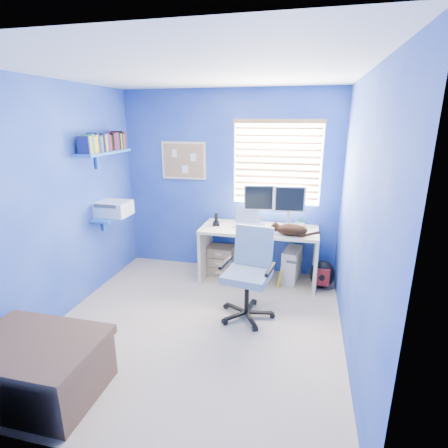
% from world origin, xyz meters
% --- Properties ---
extents(floor, '(3.00, 3.20, 0.00)m').
position_xyz_m(floor, '(0.00, 0.00, 0.00)').
color(floor, '#C1AB8D').
rests_on(floor, ground).
extents(ceiling, '(3.00, 3.20, 0.00)m').
position_xyz_m(ceiling, '(0.00, 0.00, 2.50)').
color(ceiling, white).
rests_on(ceiling, wall_back).
extents(wall_back, '(3.00, 0.01, 2.50)m').
position_xyz_m(wall_back, '(0.00, 1.60, 1.25)').
color(wall_back, '#1B36AD').
rests_on(wall_back, ground).
extents(wall_front, '(3.00, 0.01, 2.50)m').
position_xyz_m(wall_front, '(0.00, -1.60, 1.25)').
color(wall_front, '#1B36AD').
rests_on(wall_front, ground).
extents(wall_left, '(0.01, 3.20, 2.50)m').
position_xyz_m(wall_left, '(-1.50, 0.00, 1.25)').
color(wall_left, '#1B36AD').
rests_on(wall_left, ground).
extents(wall_right, '(0.01, 3.20, 2.50)m').
position_xyz_m(wall_right, '(1.50, 0.00, 1.25)').
color(wall_right, '#1B36AD').
rests_on(wall_right, ground).
extents(desk, '(1.52, 0.65, 0.74)m').
position_xyz_m(desk, '(0.48, 1.26, 0.37)').
color(desk, beige).
rests_on(desk, floor).
extents(laptop, '(0.33, 0.26, 0.22)m').
position_xyz_m(laptop, '(0.30, 1.30, 0.85)').
color(laptop, silver).
rests_on(laptop, desk).
extents(monitor_left, '(0.41, 0.18, 0.54)m').
position_xyz_m(monitor_left, '(0.45, 1.43, 1.01)').
color(monitor_left, silver).
rests_on(monitor_left, desk).
extents(monitor_right, '(0.41, 0.16, 0.54)m').
position_xyz_m(monitor_right, '(0.85, 1.44, 1.01)').
color(monitor_right, silver).
rests_on(monitor_right, desk).
extents(phone, '(0.12, 0.13, 0.17)m').
position_xyz_m(phone, '(-0.10, 1.25, 0.82)').
color(phone, black).
rests_on(phone, desk).
extents(mug, '(0.10, 0.09, 0.10)m').
position_xyz_m(mug, '(1.02, 1.46, 0.79)').
color(mug, '#2A7657').
rests_on(mug, desk).
extents(cd_spindle, '(0.13, 0.13, 0.07)m').
position_xyz_m(cd_spindle, '(1.00, 1.37, 0.78)').
color(cd_spindle, silver).
rests_on(cd_spindle, desk).
extents(cat, '(0.41, 0.26, 0.14)m').
position_xyz_m(cat, '(0.91, 1.06, 0.81)').
color(cat, black).
rests_on(cat, desk).
extents(tower_pc, '(0.26, 0.47, 0.45)m').
position_xyz_m(tower_pc, '(0.93, 1.35, 0.23)').
color(tower_pc, beige).
rests_on(tower_pc, floor).
extents(drawer_boxes, '(0.35, 0.28, 0.41)m').
position_xyz_m(drawer_boxes, '(-0.06, 1.35, 0.20)').
color(drawer_boxes, tan).
rests_on(drawer_boxes, floor).
extents(yellow_book, '(0.03, 0.17, 0.24)m').
position_xyz_m(yellow_book, '(0.79, 1.15, 0.12)').
color(yellow_book, yellow).
rests_on(yellow_book, floor).
extents(backpack, '(0.32, 0.25, 0.37)m').
position_xyz_m(backpack, '(1.32, 1.22, 0.19)').
color(backpack, black).
rests_on(backpack, floor).
extents(bed_corner, '(0.98, 0.70, 0.47)m').
position_xyz_m(bed_corner, '(-0.93, -1.19, 0.23)').
color(bed_corner, brown).
rests_on(bed_corner, floor).
extents(office_chair, '(0.65, 0.65, 0.99)m').
position_xyz_m(office_chair, '(0.50, 0.35, 0.37)').
color(office_chair, black).
rests_on(office_chair, floor).
extents(window_blinds, '(1.15, 0.05, 1.10)m').
position_xyz_m(window_blinds, '(0.65, 1.57, 1.55)').
color(window_blinds, white).
rests_on(window_blinds, ground).
extents(corkboard, '(0.64, 0.02, 0.52)m').
position_xyz_m(corkboard, '(-0.65, 1.58, 1.55)').
color(corkboard, beige).
rests_on(corkboard, ground).
extents(wall_shelves, '(0.42, 0.90, 1.05)m').
position_xyz_m(wall_shelves, '(-1.35, 0.75, 1.43)').
color(wall_shelves, blue).
rests_on(wall_shelves, ground).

